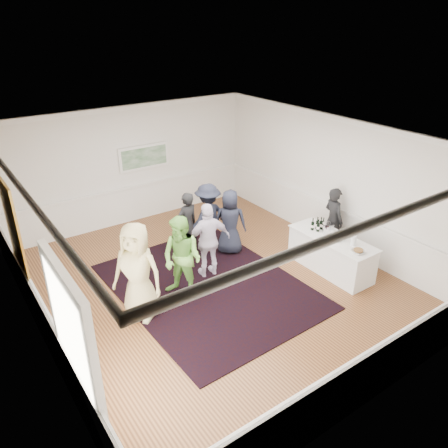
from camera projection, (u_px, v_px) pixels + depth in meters
floor at (213, 283)px, 9.46m from camera, size 8.00×8.00×0.00m
ceiling at (212, 138)px, 8.07m from camera, size 7.00×8.00×0.02m
wall_left at (30, 269)px, 6.96m from camera, size 0.02×8.00×3.20m
wall_right at (333, 182)px, 10.57m from camera, size 0.02×8.00×3.20m
wall_back at (130, 166)px, 11.72m from camera, size 7.00×0.02×3.20m
wall_front at (378, 320)px, 5.82m from camera, size 7.00×0.02×3.20m
wainscoting at (213, 264)px, 9.25m from camera, size 7.00×8.00×1.00m
mirror at (13, 228)px, 7.86m from camera, size 0.05×1.25×1.85m
doorway at (73, 343)px, 5.67m from camera, size 0.10×1.78×2.56m
landscape_painting at (144, 157)px, 11.81m from camera, size 1.44×0.06×0.66m
area_rug at (208, 286)px, 9.36m from camera, size 3.58×4.63×0.02m
serving_table at (331, 254)px, 9.80m from camera, size 0.78×2.05×0.83m
bartender at (333, 220)px, 10.47m from camera, size 0.48×0.65×1.63m
guest_tan at (137, 272)px, 8.04m from camera, size 1.10×1.14×1.97m
guest_green at (182, 258)px, 8.68m from camera, size 0.99×1.07×1.77m
guest_lilac at (209, 241)px, 9.43m from camera, size 1.06×0.57×1.71m
guest_dark_a at (208, 217)px, 10.52m from camera, size 1.16×0.76×1.70m
guest_dark_b at (187, 225)px, 10.25m from camera, size 0.64×0.48×1.61m
guest_navy at (230, 222)px, 10.40m from camera, size 0.93×0.89×1.60m
wine_bottles at (319, 224)px, 9.90m from camera, size 0.29×0.20×0.31m
juice_pitchers at (341, 237)px, 9.37m from camera, size 0.36×0.55×0.24m
ice_bucket at (328, 229)px, 9.75m from camera, size 0.26×0.26×0.25m
nut_bowl at (358, 251)px, 8.99m from camera, size 0.28×0.28×0.08m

